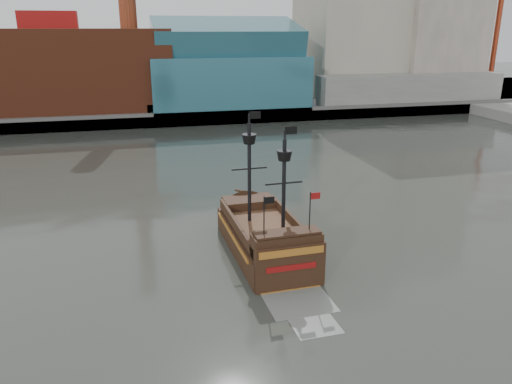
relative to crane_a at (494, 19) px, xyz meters
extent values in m
plane|color=#262924|center=(-78.63, -82.00, -19.11)|extent=(400.00, 400.00, 0.00)
cube|color=slate|center=(-78.63, 10.00, -18.11)|extent=(220.00, 60.00, 2.00)
cube|color=#4C4C49|center=(-78.63, -19.50, -17.81)|extent=(220.00, 1.00, 2.60)
cube|color=maroon|center=(-100.63, -10.00, -9.61)|extent=(42.00, 18.00, 15.00)
cube|color=#295E6D|center=(-68.63, -12.00, -12.11)|extent=(30.00, 16.00, 10.00)
cube|color=#A99B8E|center=(-20.63, -6.00, 1.89)|extent=(18.00, 18.00, 38.00)
cube|color=slate|center=(-30.63, -16.00, -14.11)|extent=(40.00, 6.00, 6.00)
cube|color=#295E6D|center=(-68.63, -12.00, -4.11)|extent=(28.00, 14.94, 8.78)
cube|color=slate|center=(-0.63, 0.00, -15.61)|extent=(4.00, 4.00, 3.00)
cylinder|color=#9E341A|center=(-0.63, 0.00, -1.11)|extent=(1.40, 1.40, 32.00)
cube|color=slate|center=(9.37, 10.00, -15.61)|extent=(4.00, 4.00, 3.00)
cylinder|color=#9E341A|center=(9.37, 10.00, -4.11)|extent=(1.40, 1.40, 26.00)
cube|color=black|center=(-77.93, -75.07, -18.50)|extent=(5.44, 12.39, 2.65)
cube|color=#4B2D1B|center=(-77.93, -75.07, -17.02)|extent=(4.89, 11.15, 0.31)
cube|color=black|center=(-78.07, -70.17, -16.66)|extent=(4.40, 2.57, 1.02)
cube|color=black|center=(-77.79, -80.37, -16.26)|extent=(4.89, 1.77, 1.84)
cube|color=black|center=(-77.76, -81.31, -17.89)|extent=(5.01, 0.39, 4.08)
cube|color=#A2611F|center=(-77.76, -81.46, -16.26)|extent=(4.60, 0.21, 0.51)
cube|color=maroon|center=(-77.76, -81.46, -17.38)|extent=(3.57, 0.18, 0.41)
cylinder|color=black|center=(-78.79, -73.56, -12.89)|extent=(0.29, 0.29, 7.96)
cylinder|color=black|center=(-76.96, -76.88, -13.19)|extent=(0.29, 0.29, 7.35)
cone|color=black|center=(-78.79, -73.56, -10.13)|extent=(1.15, 1.15, 0.71)
cone|color=black|center=(-76.96, -76.88, -10.74)|extent=(1.15, 1.15, 0.71)
cube|color=black|center=(-78.33, -73.54, -8.29)|extent=(0.92, 0.06, 0.56)
cube|color=black|center=(-76.50, -76.87, -8.90)|extent=(0.92, 0.06, 0.56)
cube|color=gray|center=(-77.71, -83.03, -19.11)|extent=(4.44, 3.79, 0.02)
camera|label=1|loc=(-87.50, -110.37, -1.92)|focal=35.00mm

